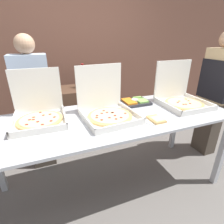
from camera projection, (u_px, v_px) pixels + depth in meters
name	position (u px, v px, depth m)	size (l,w,h in m)	color
ground_plane	(112.00, 185.00, 2.09)	(16.00, 16.00, 0.00)	slate
brick_wall_behind	(76.00, 52.00, 2.99)	(10.00, 0.06, 2.80)	brown
buffet_table	(112.00, 125.00, 1.77)	(2.46, 0.90, 0.91)	#B7BABF
pizza_box_near_right	(39.00, 112.00, 1.63)	(0.47, 0.49, 0.46)	silver
pizza_box_far_right	(107.00, 109.00, 1.70)	(0.52, 0.54, 0.48)	silver
pizza_box_near_left	(181.00, 97.00, 2.02)	(0.49, 0.50, 0.48)	silver
paper_plate_front_left	(156.00, 120.00, 1.64)	(0.22, 0.22, 0.03)	white
veggie_tray	(135.00, 102.00, 2.06)	(0.33, 0.26, 0.05)	#28282D
sideboard_podium	(87.00, 116.00, 2.77)	(0.76, 0.48, 0.95)	#4C3323
soda_bottle	(83.00, 77.00, 2.50)	(0.09, 0.09, 0.34)	black
soda_can_silver	(99.00, 85.00, 2.44)	(0.07, 0.07, 0.12)	silver
person_guest_plaid	(36.00, 104.00, 2.14)	(0.40, 0.22, 1.67)	#473D33
person_server_vest	(216.00, 90.00, 2.38)	(0.24, 0.42, 1.72)	#473D33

